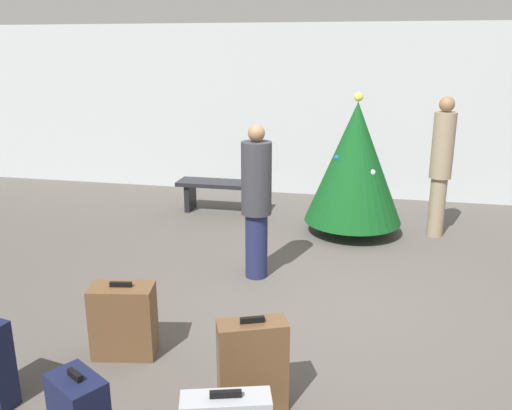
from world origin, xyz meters
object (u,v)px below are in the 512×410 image
holiday_tree (355,163)px  traveller_0 (256,199)px  suitcase_4 (252,365)px  traveller_1 (441,163)px  suitcase_2 (124,321)px  waiting_bench (221,190)px

holiday_tree → traveller_0: (-0.98, -1.70, -0.09)m
holiday_tree → suitcase_4: size_ratio=2.70×
holiday_tree → traveller_1: holiday_tree is taller
holiday_tree → suitcase_2: (-1.71, -3.49, -0.68)m
holiday_tree → waiting_bench: 2.21m
suitcase_2 → suitcase_4: size_ratio=0.92×
traveller_0 → traveller_1: 2.78m
holiday_tree → waiting_bench: size_ratio=1.45×
holiday_tree → traveller_1: 1.12m
traveller_1 → suitcase_2: 4.64m
traveller_0 → suitcase_4: 2.35m
traveller_0 → traveller_1: (2.09, 1.83, 0.11)m
holiday_tree → waiting_bench: holiday_tree is taller
holiday_tree → suitcase_4: (-0.52, -3.94, -0.65)m
holiday_tree → suitcase_4: bearing=-97.6°
holiday_tree → suitcase_4: 4.02m
traveller_1 → suitcase_4: size_ratio=2.64×
traveller_1 → suitcase_4: (-1.63, -4.07, -0.67)m
traveller_1 → traveller_0: bearing=-138.7°
suitcase_2 → suitcase_4: (1.18, -0.44, 0.03)m
suitcase_4 → traveller_0: bearing=101.5°
waiting_bench → suitcase_2: size_ratio=2.02×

